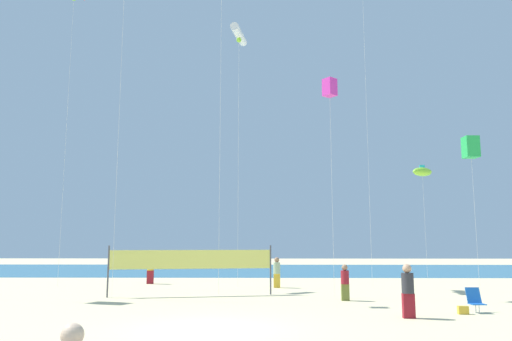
{
  "coord_description": "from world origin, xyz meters",
  "views": [
    {
      "loc": [
        1.67,
        -14.98,
        2.6
      ],
      "look_at": [
        1.25,
        11.96,
        6.51
      ],
      "focal_mm": 34.25,
      "sensor_mm": 36.0,
      "label": 1
    }
  ],
  "objects_px": {
    "beachgoer_maroon_shirt": "(345,281)",
    "kite_lime_inflatable": "(422,172)",
    "kite_green_box": "(471,147)",
    "beachgoer_sage_shirt": "(277,271)",
    "folding_beach_chair": "(475,299)",
    "beach_handbag": "(463,310)",
    "beachgoer_charcoal_shirt": "(408,289)",
    "volleyball_net": "(192,261)",
    "beachgoer_mustard_shirt": "(150,268)",
    "kite_magenta_box": "(330,88)",
    "kite_white_tube": "(239,35)"
  },
  "relations": [
    {
      "from": "beachgoer_maroon_shirt",
      "to": "kite_lime_inflatable",
      "type": "relative_size",
      "value": 0.21
    },
    {
      "from": "kite_lime_inflatable",
      "to": "kite_green_box",
      "type": "bearing_deg",
      "value": -77.75
    },
    {
      "from": "beachgoer_sage_shirt",
      "to": "beachgoer_maroon_shirt",
      "type": "bearing_deg",
      "value": 176.37
    },
    {
      "from": "beachgoer_sage_shirt",
      "to": "folding_beach_chair",
      "type": "distance_m",
      "value": 11.91
    },
    {
      "from": "kite_lime_inflatable",
      "to": "beach_handbag",
      "type": "bearing_deg",
      "value": -103.09
    },
    {
      "from": "beach_handbag",
      "to": "kite_lime_inflatable",
      "type": "bearing_deg",
      "value": 76.91
    },
    {
      "from": "beachgoer_charcoal_shirt",
      "to": "volleyball_net",
      "type": "height_order",
      "value": "volleyball_net"
    },
    {
      "from": "beachgoer_maroon_shirt",
      "to": "kite_green_box",
      "type": "bearing_deg",
      "value": 32.47
    },
    {
      "from": "beachgoer_mustard_shirt",
      "to": "kite_green_box",
      "type": "height_order",
      "value": "kite_green_box"
    },
    {
      "from": "beachgoer_sage_shirt",
      "to": "kite_magenta_box",
      "type": "xyz_separation_m",
      "value": [
        2.58,
        -4.63,
        9.29
      ]
    },
    {
      "from": "beachgoer_sage_shirt",
      "to": "kite_lime_inflatable",
      "type": "relative_size",
      "value": 0.23
    },
    {
      "from": "kite_white_tube",
      "to": "kite_green_box",
      "type": "relative_size",
      "value": 1.89
    },
    {
      "from": "kite_white_tube",
      "to": "beachgoer_sage_shirt",
      "type": "bearing_deg",
      "value": -9.56
    },
    {
      "from": "beachgoer_sage_shirt",
      "to": "folding_beach_chair",
      "type": "bearing_deg",
      "value": -172.55
    },
    {
      "from": "beachgoer_maroon_shirt",
      "to": "kite_green_box",
      "type": "distance_m",
      "value": 10.9
    },
    {
      "from": "beachgoer_mustard_shirt",
      "to": "folding_beach_chair",
      "type": "height_order",
      "value": "beachgoer_mustard_shirt"
    },
    {
      "from": "beachgoer_sage_shirt",
      "to": "beachgoer_charcoal_shirt",
      "type": "relative_size",
      "value": 0.93
    },
    {
      "from": "beachgoer_mustard_shirt",
      "to": "volleyball_net",
      "type": "distance_m",
      "value": 7.57
    },
    {
      "from": "kite_magenta_box",
      "to": "kite_lime_inflatable",
      "type": "height_order",
      "value": "kite_magenta_box"
    },
    {
      "from": "beachgoer_charcoal_shirt",
      "to": "folding_beach_chair",
      "type": "height_order",
      "value": "beachgoer_charcoal_shirt"
    },
    {
      "from": "kite_magenta_box",
      "to": "kite_lime_inflatable",
      "type": "relative_size",
      "value": 1.44
    },
    {
      "from": "folding_beach_chair",
      "to": "beach_handbag",
      "type": "bearing_deg",
      "value": -99.53
    },
    {
      "from": "folding_beach_chair",
      "to": "volleyball_net",
      "type": "distance_m",
      "value": 12.55
    },
    {
      "from": "beachgoer_maroon_shirt",
      "to": "kite_lime_inflatable",
      "type": "distance_m",
      "value": 12.54
    },
    {
      "from": "beachgoer_mustard_shirt",
      "to": "beachgoer_sage_shirt",
      "type": "xyz_separation_m",
      "value": [
        7.76,
        -2.39,
        -0.05
      ]
    },
    {
      "from": "volleyball_net",
      "to": "kite_white_tube",
      "type": "distance_m",
      "value": 14.5
    },
    {
      "from": "beachgoer_mustard_shirt",
      "to": "kite_lime_inflatable",
      "type": "relative_size",
      "value": 0.24
    },
    {
      "from": "beachgoer_maroon_shirt",
      "to": "volleyball_net",
      "type": "bearing_deg",
      "value": 171.48
    },
    {
      "from": "kite_magenta_box",
      "to": "kite_green_box",
      "type": "bearing_deg",
      "value": 17.38
    },
    {
      "from": "folding_beach_chair",
      "to": "kite_lime_inflatable",
      "type": "relative_size",
      "value": 0.12
    },
    {
      "from": "beachgoer_charcoal_shirt",
      "to": "beachgoer_maroon_shirt",
      "type": "xyz_separation_m",
      "value": [
        -1.35,
        4.94,
        -0.13
      ]
    },
    {
      "from": "folding_beach_chair",
      "to": "beach_handbag",
      "type": "xyz_separation_m",
      "value": [
        -0.65,
        -0.47,
        -0.32
      ]
    },
    {
      "from": "folding_beach_chair",
      "to": "volleyball_net",
      "type": "relative_size",
      "value": 0.11
    },
    {
      "from": "beachgoer_maroon_shirt",
      "to": "kite_white_tube",
      "type": "bearing_deg",
      "value": 133.97
    },
    {
      "from": "beachgoer_charcoal_shirt",
      "to": "kite_lime_inflatable",
      "type": "height_order",
      "value": "kite_lime_inflatable"
    },
    {
      "from": "beach_handbag",
      "to": "volleyball_net",
      "type": "bearing_deg",
      "value": 151.62
    },
    {
      "from": "beachgoer_mustard_shirt",
      "to": "beach_handbag",
      "type": "bearing_deg",
      "value": 148.93
    },
    {
      "from": "beachgoer_mustard_shirt",
      "to": "beachgoer_maroon_shirt",
      "type": "distance_m",
      "value": 13.56
    },
    {
      "from": "beachgoer_charcoal_shirt",
      "to": "kite_green_box",
      "type": "bearing_deg",
      "value": 43.04
    },
    {
      "from": "beachgoer_mustard_shirt",
      "to": "kite_white_tube",
      "type": "height_order",
      "value": "kite_white_tube"
    },
    {
      "from": "volleyball_net",
      "to": "kite_lime_inflatable",
      "type": "distance_m",
      "value": 16.24
    },
    {
      "from": "kite_green_box",
      "to": "kite_lime_inflatable",
      "type": "xyz_separation_m",
      "value": [
        -1.06,
        4.89,
        -0.64
      ]
    },
    {
      "from": "beachgoer_charcoal_shirt",
      "to": "beach_handbag",
      "type": "xyz_separation_m",
      "value": [
        2.22,
        0.94,
        -0.83
      ]
    },
    {
      "from": "beachgoer_sage_shirt",
      "to": "kite_magenta_box",
      "type": "relative_size",
      "value": 0.16
    },
    {
      "from": "beach_handbag",
      "to": "kite_lime_inflatable",
      "type": "xyz_separation_m",
      "value": [
        2.97,
        12.77,
        6.84
      ]
    },
    {
      "from": "beachgoer_charcoal_shirt",
      "to": "kite_lime_inflatable",
      "type": "relative_size",
      "value": 0.24
    },
    {
      "from": "beachgoer_sage_shirt",
      "to": "volleyball_net",
      "type": "bearing_deg",
      "value": 106.23
    },
    {
      "from": "folding_beach_chair",
      "to": "beachgoer_mustard_shirt",
      "type": "bearing_deg",
      "value": -174.15
    },
    {
      "from": "beachgoer_mustard_shirt",
      "to": "folding_beach_chair",
      "type": "distance_m",
      "value": 19.07
    },
    {
      "from": "kite_white_tube",
      "to": "beachgoer_maroon_shirt",
      "type": "bearing_deg",
      "value": -51.44
    }
  ]
}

